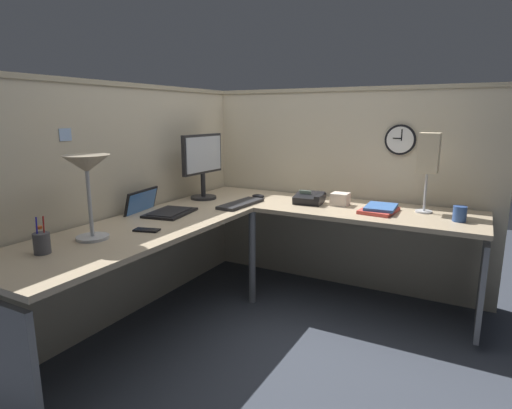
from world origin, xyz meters
The scene contains 18 objects.
ground_plane centered at (0.00, 0.00, 0.00)m, with size 6.80×6.80×0.00m, color #383D47.
cubicle_wall_back centered at (-0.36, 0.87, 0.79)m, with size 2.57×0.12×1.58m.
cubicle_wall_right centered at (0.87, -0.27, 0.79)m, with size 0.12×2.37×1.58m.
desk centered at (-0.15, -0.05, 0.63)m, with size 2.35×2.15×0.73m.
monitor centered at (0.24, 0.64, 1.02)m, with size 0.46×0.20×0.50m.
laptop centered at (-0.30, 0.63, 0.75)m, with size 0.40×0.43×0.22m.
keyboard centered at (0.17, 0.26, 0.74)m, with size 0.43×0.14×0.02m, color #232326.
computer_mouse centered at (0.46, 0.27, 0.75)m, with size 0.06×0.10×0.03m, color black.
desk_lamp_dome centered at (-0.93, 0.52, 1.09)m, with size 0.24×0.24×0.44m.
pen_cup centered at (-1.21, 0.54, 0.78)m, with size 0.08×0.08×0.18m.
cell_phone centered at (-0.68, 0.38, 0.73)m, with size 0.07×0.14×0.01m, color black.
office_phone centered at (0.46, -0.16, 0.77)m, with size 0.20×0.22×0.11m.
book_stack centered at (0.43, -0.68, 0.75)m, with size 0.30×0.24×0.04m.
desk_lamp_paper centered at (0.56, -0.94, 1.11)m, with size 0.13×0.13×0.53m.
coffee_mug centered at (0.41, -1.17, 0.78)m, with size 0.08×0.08×0.10m, color #2D4C8C.
tissue_box centered at (0.51, -0.38, 0.78)m, with size 0.12×0.12×0.09m, color beige.
wall_clock centered at (0.82, -0.71, 1.20)m, with size 0.04×0.22×0.22m.
pinned_note_leftmost centered at (-0.82, 0.82, 1.27)m, with size 0.08×0.00×0.07m, color #99B7E5.
Camera 1 is at (-2.40, -1.26, 1.38)m, focal length 29.42 mm.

